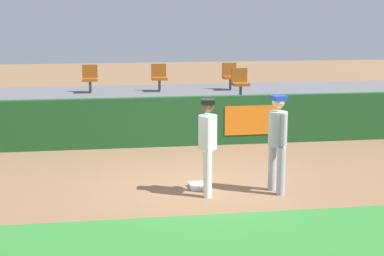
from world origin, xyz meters
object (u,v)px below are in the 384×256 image
Objects in this scene: first_base at (200,186)px; seat_back_right at (230,75)px; seat_back_center at (159,76)px; seat_front_right at (240,81)px; player_runner_visitor at (278,137)px; player_fielder_home at (208,140)px; seat_back_left at (90,77)px.

seat_back_right is (2.15, 7.02, 1.43)m from first_base.
seat_front_right is (2.12, -1.80, -0.00)m from seat_back_center.
first_base is 0.48× the size of seat_front_right.
player_runner_visitor reaches higher than seat_back_right.
player_fielder_home is at bearing -88.84° from seat_back_center.
seat_back_center reaches higher than first_base.
player_fielder_home is 0.97× the size of player_runner_visitor.
seat_front_right is at bearing -93.31° from seat_back_right.
seat_back_center and seat_back_left have the same top height.
seat_front_right is 4.59m from seat_back_left.
first_base is 0.48× the size of seat_back_right.
seat_front_right is 1.80m from seat_back_right.
seat_back_left is at bearing 156.91° from seat_front_right.
seat_back_center is (-0.15, 7.47, 0.42)m from player_fielder_home.
player_runner_visitor is 7.59m from seat_back_right.
first_base is 7.47m from seat_back_right.
seat_front_right reaches higher than first_base.
seat_back_center is at bearing 177.90° from player_runner_visitor.
first_base is at bearing -89.33° from seat_back_center.
seat_front_right is (2.04, 5.22, 1.43)m from first_base.
seat_front_right is at bearing 169.35° from player_fielder_home.
player_runner_visitor is 2.22× the size of seat_back_center.
player_runner_visitor is 2.22× the size of seat_back_left.
seat_back_center is at bearing 90.67° from first_base.
player_fielder_home is 2.16× the size of seat_back_center.
seat_front_right is at bearing -40.29° from seat_back_center.
seat_back_right is at bearing 86.69° from seat_front_right.
seat_back_left is at bearing -154.72° from player_fielder_home.
first_base is 1.81m from player_runner_visitor.
seat_front_right is (1.97, 5.67, 0.42)m from player_fielder_home.
seat_back_center is at bearing -0.00° from seat_back_left.
first_base is at bearing -107.01° from seat_back_right.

